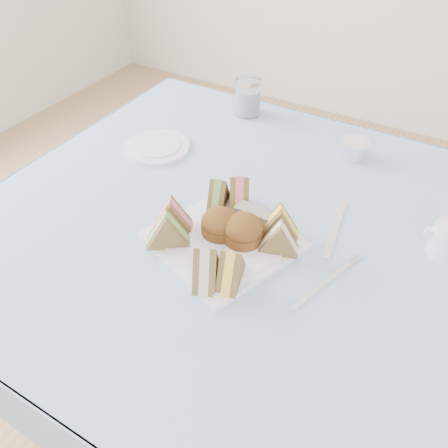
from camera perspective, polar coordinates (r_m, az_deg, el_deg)
The scene contains 20 objects.
floor at distance 1.53m, azimuth 0.00°, elevation -20.18°, with size 4.00×4.00×0.00m, color #9E7751.
table at distance 1.22m, azimuth 0.00°, elevation -11.95°, with size 0.90×0.90×0.74m, color brown.
tablecloth at distance 0.95m, azimuth 0.00°, elevation 1.58°, with size 1.02×1.02×0.01m, color #98B1D3.
serving_plate at distance 0.87m, azimuth 0.00°, elevation -2.17°, with size 0.25×0.25×0.01m, color white.
sandwich_fl_a at distance 0.87m, azimuth -6.86°, elevation 1.33°, with size 0.08×0.04×0.07m, color brown, non-canonical shape.
sandwich_fl_b at distance 0.83m, azimuth -7.42°, elevation -0.54°, with size 0.09×0.04×0.08m, color brown, non-canonical shape.
sandwich_fr_a at distance 0.76m, azimuth 0.90°, elevation -5.52°, with size 0.08×0.04×0.07m, color brown, non-canonical shape.
sandwich_fr_b at distance 0.76m, azimuth -2.42°, elevation -5.18°, with size 0.09×0.04×0.08m, color brown, non-canonical shape.
sandwich_bl_a at distance 0.92m, azimuth -0.74°, elevation 4.22°, with size 0.07×0.03×0.07m, color brown, non-canonical shape.
sandwich_bl_b at distance 0.92m, azimuth 2.01°, elevation 4.29°, with size 0.08×0.04×0.08m, color brown, non-canonical shape.
sandwich_br_a at distance 0.82m, azimuth 7.25°, elevation -1.66°, with size 0.08×0.04×0.07m, color brown, non-canonical shape.
sandwich_br_b at distance 0.85m, azimuth 7.25°, elevation 0.42°, with size 0.08×0.04×0.07m, color brown, non-canonical shape.
scone_left at distance 0.86m, azimuth -0.52°, elevation 0.10°, with size 0.08×0.08×0.05m, color brown.
scone_right at distance 0.84m, azimuth 2.54°, elevation -0.75°, with size 0.08×0.08×0.05m, color brown.
pastry_slice at distance 0.88m, azimuth 3.93°, elevation 0.97°, with size 0.08×0.03×0.04m, color #B7AD8B.
side_plate at distance 1.16m, azimuth -8.72°, elevation 9.92°, with size 0.17×0.17×0.01m, color white.
water_glass at distance 1.29m, azimuth 3.13°, elevation 16.28°, with size 0.07×0.07×0.11m, color white.
tea_strainer at distance 1.15m, azimuth 16.51°, elevation 9.24°, with size 0.07×0.07×0.04m, color white.
knife at distance 0.93m, azimuth 14.31°, elevation -0.51°, with size 0.02×0.19×0.00m, color white.
fork at distance 0.81m, azimuth 12.65°, elevation -7.89°, with size 0.01×0.16×0.00m, color white.
Camera 1 is at (0.36, -0.63, 1.35)m, focal length 35.00 mm.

